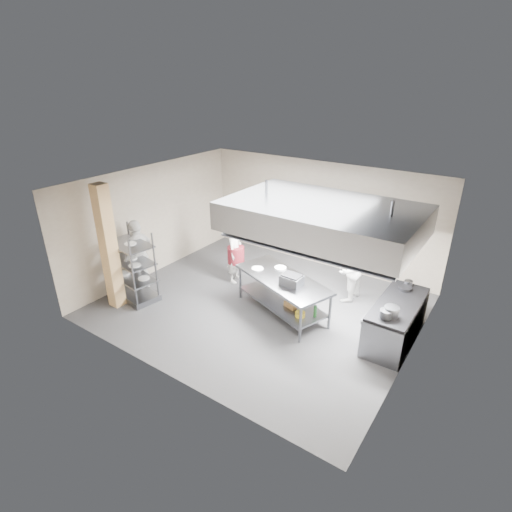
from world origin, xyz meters
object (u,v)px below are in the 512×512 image
Objects in this scene: cooking_range at (395,322)px; stockpot at (391,311)px; chef_plating at (139,256)px; chef_head at (235,254)px; chef_line at (349,269)px; griddle at (292,280)px; island at (282,295)px; pass_rack at (132,265)px.

stockpot is at bearing -88.15° from cooking_range.
cooking_range is at bearing 93.34° from chef_plating.
cooking_range is at bearing -106.36° from chef_head.
stockpot is (1.50, -1.59, 0.17)m from chef_line.
chef_head reaches higher than griddle.
chef_head is 0.96× the size of chef_line.
stockpot is at bearing 48.02° from chef_line.
island is 1.46× the size of chef_line.
chef_line is at bearing 42.75° from pass_rack.
island is 5.33× the size of griddle.
pass_rack is 6.28× the size of stockpot.
pass_rack is 1.12× the size of chef_head.
stockpot is (2.18, 0.02, -0.02)m from griddle.
cooking_range is (5.88, 1.90, -0.48)m from pass_rack.
island is 0.68m from griddle.
chef_head is at bearing -179.25° from island.
cooking_range is 4.37m from chef_head.
chef_plating reaches higher than stockpot.
island is 1.27× the size of chef_plating.
island is at bearing 176.59° from stockpot.
stockpot is at bearing -113.96° from chef_head.
chef_line is (2.87, 0.78, 0.03)m from chef_head.
griddle is (-2.17, -0.61, 0.60)m from cooking_range.
pass_rack reaches higher than griddle.
island reaches higher than cooking_range.
pass_rack is at bearing -162.07° from cooking_range.
griddle is 1.59× the size of stockpot.
chef_head is 2.46m from chef_plating.
pass_rack is 0.95× the size of chef_plating.
chef_plating is at bearing -171.33° from stockpot.
chef_plating is 6.17m from stockpot.
chef_line reaches higher than stockpot.
chef_head is at bearing 124.34° from chef_plating.
pass_rack is 0.44m from chef_plating.
cooking_range is 2.33m from griddle.
chef_plating reaches higher than pass_rack.
stockpot is at bearing 21.90° from pass_rack.
chef_plating is 4.02m from griddle.
pass_rack is (-3.39, -1.46, 0.44)m from island.
cooking_range is (2.49, 0.44, -0.04)m from island.
pass_rack is 2.62m from chef_head.
island is 1.51× the size of chef_head.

